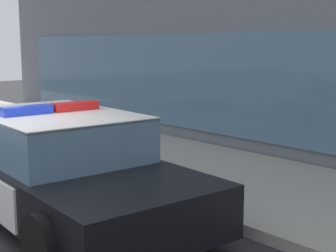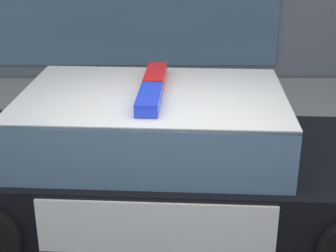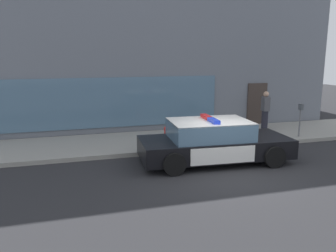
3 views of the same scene
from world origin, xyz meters
name	(u,v)px [view 1 (image 1 of 3)]	position (x,y,z in m)	size (l,w,h in m)	color
sidewalk	(207,173)	(0.00, 3.77, 0.07)	(48.00, 3.23, 0.15)	gray
police_cruiser	(58,165)	(-0.03, 0.91, 0.68)	(4.94, 2.37, 1.49)	black
fire_hydrant	(125,147)	(-1.05, 2.79, 0.50)	(0.34, 0.39, 0.73)	red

